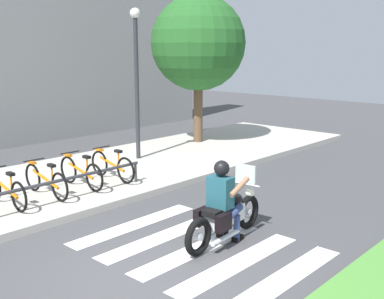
{
  "coord_description": "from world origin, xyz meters",
  "views": [
    {
      "loc": [
        -4.19,
        -4.87,
        3.23
      ],
      "look_at": [
        2.95,
        1.66,
        1.17
      ],
      "focal_mm": 44.76,
      "sensor_mm": 36.0,
      "label": 1
    }
  ],
  "objects_px": {
    "bicycle_4": "(46,181)",
    "street_lamp": "(136,71)",
    "bicycle_3": "(6,190)",
    "bicycle_5": "(81,172)",
    "motorcycle": "(226,215)",
    "bicycle_6": "(112,165)",
    "bike_rack": "(19,191)",
    "rider": "(223,196)",
    "tree_near_rack": "(198,43)"
  },
  "relations": [
    {
      "from": "bicycle_3",
      "to": "bike_rack",
      "type": "xyz_separation_m",
      "value": [
        -0.0,
        -0.55,
        0.09
      ]
    },
    {
      "from": "bicycle_6",
      "to": "bicycle_4",
      "type": "bearing_deg",
      "value": 179.98
    },
    {
      "from": "bike_rack",
      "to": "street_lamp",
      "type": "distance_m",
      "value": 5.31
    },
    {
      "from": "bicycle_5",
      "to": "bicycle_6",
      "type": "xyz_separation_m",
      "value": [
        0.88,
        0.0,
        -0.01
      ]
    },
    {
      "from": "bicycle_6",
      "to": "street_lamp",
      "type": "bearing_deg",
      "value": 33.12
    },
    {
      "from": "street_lamp",
      "to": "tree_near_rack",
      "type": "bearing_deg",
      "value": 7.6
    },
    {
      "from": "bicycle_6",
      "to": "tree_near_rack",
      "type": "height_order",
      "value": "tree_near_rack"
    },
    {
      "from": "rider",
      "to": "bike_rack",
      "type": "xyz_separation_m",
      "value": [
        -1.76,
        3.52,
        -0.25
      ]
    },
    {
      "from": "bicycle_4",
      "to": "bicycle_5",
      "type": "height_order",
      "value": "bicycle_5"
    },
    {
      "from": "rider",
      "to": "bicycle_4",
      "type": "xyz_separation_m",
      "value": [
        -0.88,
        4.08,
        -0.33
      ]
    },
    {
      "from": "bicycle_4",
      "to": "bicycle_6",
      "type": "xyz_separation_m",
      "value": [
        1.76,
        -0.0,
        0.0
      ]
    },
    {
      "from": "bicycle_6",
      "to": "bicycle_5",
      "type": "bearing_deg",
      "value": -179.98
    },
    {
      "from": "motorcycle",
      "to": "tree_near_rack",
      "type": "relative_size",
      "value": 0.43
    },
    {
      "from": "motorcycle",
      "to": "bike_rack",
      "type": "distance_m",
      "value": 3.98
    },
    {
      "from": "bicycle_4",
      "to": "tree_near_rack",
      "type": "xyz_separation_m",
      "value": [
        6.68,
        1.65,
        2.87
      ]
    },
    {
      "from": "bicycle_4",
      "to": "bicycle_3",
      "type": "bearing_deg",
      "value": 180.0
    },
    {
      "from": "bicycle_4",
      "to": "bicycle_5",
      "type": "distance_m",
      "value": 0.88
    },
    {
      "from": "rider",
      "to": "street_lamp",
      "type": "distance_m",
      "value": 6.28
    },
    {
      "from": "street_lamp",
      "to": "bicycle_5",
      "type": "bearing_deg",
      "value": -155.9
    },
    {
      "from": "bicycle_3",
      "to": "bicycle_5",
      "type": "distance_m",
      "value": 1.76
    },
    {
      "from": "motorcycle",
      "to": "bicycle_6",
      "type": "height_order",
      "value": "motorcycle"
    },
    {
      "from": "tree_near_rack",
      "to": "bicycle_4",
      "type": "bearing_deg",
      "value": -166.11
    },
    {
      "from": "rider",
      "to": "tree_near_rack",
      "type": "relative_size",
      "value": 0.29
    },
    {
      "from": "bicycle_3",
      "to": "motorcycle",
      "type": "bearing_deg",
      "value": -65.7
    },
    {
      "from": "tree_near_rack",
      "to": "bike_rack",
      "type": "bearing_deg",
      "value": -163.73
    },
    {
      "from": "rider",
      "to": "bicycle_3",
      "type": "bearing_deg",
      "value": 113.37
    },
    {
      "from": "bicycle_4",
      "to": "street_lamp",
      "type": "xyz_separation_m",
      "value": [
        3.68,
        1.25,
        2.1
      ]
    },
    {
      "from": "bicycle_4",
      "to": "bike_rack",
      "type": "bearing_deg",
      "value": -147.79
    },
    {
      "from": "rider",
      "to": "bike_rack",
      "type": "distance_m",
      "value": 3.95
    },
    {
      "from": "tree_near_rack",
      "to": "bicycle_3",
      "type": "bearing_deg",
      "value": -167.68
    },
    {
      "from": "bicycle_3",
      "to": "street_lamp",
      "type": "bearing_deg",
      "value": 15.34
    },
    {
      "from": "bicycle_3",
      "to": "street_lamp",
      "type": "height_order",
      "value": "street_lamp"
    },
    {
      "from": "bicycle_3",
      "to": "tree_near_rack",
      "type": "xyz_separation_m",
      "value": [
        7.56,
        1.65,
        2.88
      ]
    },
    {
      "from": "bike_rack",
      "to": "tree_near_rack",
      "type": "height_order",
      "value": "tree_near_rack"
    },
    {
      "from": "motorcycle",
      "to": "bicycle_4",
      "type": "distance_m",
      "value": 4.19
    },
    {
      "from": "bicycle_6",
      "to": "street_lamp",
      "type": "xyz_separation_m",
      "value": [
        1.92,
        1.25,
        2.1
      ]
    },
    {
      "from": "bike_rack",
      "to": "street_lamp",
      "type": "xyz_separation_m",
      "value": [
        4.56,
        1.81,
        2.02
      ]
    },
    {
      "from": "bicycle_4",
      "to": "motorcycle",
      "type": "bearing_deg",
      "value": -76.76
    },
    {
      "from": "motorcycle",
      "to": "bicycle_5",
      "type": "bearing_deg",
      "value": 91.11
    },
    {
      "from": "bike_rack",
      "to": "motorcycle",
      "type": "bearing_deg",
      "value": -62.41
    },
    {
      "from": "bike_rack",
      "to": "street_lamp",
      "type": "relative_size",
      "value": 1.38
    },
    {
      "from": "rider",
      "to": "bike_rack",
      "type": "bearing_deg",
      "value": 116.57
    },
    {
      "from": "motorcycle",
      "to": "bike_rack",
      "type": "height_order",
      "value": "motorcycle"
    },
    {
      "from": "rider",
      "to": "bicycle_4",
      "type": "distance_m",
      "value": 4.19
    },
    {
      "from": "bicycle_6",
      "to": "tree_near_rack",
      "type": "distance_m",
      "value": 5.93
    },
    {
      "from": "bicycle_6",
      "to": "bike_rack",
      "type": "distance_m",
      "value": 2.7
    },
    {
      "from": "bicycle_4",
      "to": "bike_rack",
      "type": "height_order",
      "value": "bicycle_4"
    },
    {
      "from": "motorcycle",
      "to": "bicycle_4",
      "type": "bearing_deg",
      "value": 103.24
    },
    {
      "from": "street_lamp",
      "to": "tree_near_rack",
      "type": "xyz_separation_m",
      "value": [
        3.0,
        0.4,
        0.77
      ]
    },
    {
      "from": "bicycle_6",
      "to": "bike_rack",
      "type": "height_order",
      "value": "bicycle_6"
    }
  ]
}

